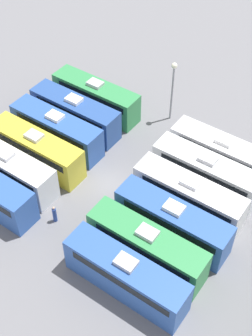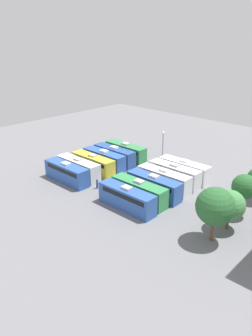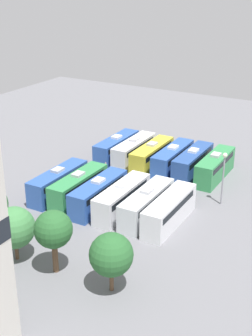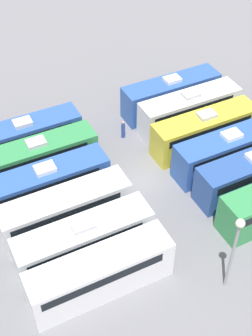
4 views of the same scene
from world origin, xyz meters
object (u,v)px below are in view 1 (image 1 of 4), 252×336
object	(u,v)px
bus_3	(37,149)
light_pole	(173,81)
bus_11	(126,275)
worker_person	(55,214)
bus_2	(57,129)
bus_7	(206,172)
bus_0	(96,97)
bus_6	(222,154)
bus_8	(189,195)
bus_10	(147,246)
bus_1	(75,113)
bus_9	(173,221)
bus_4	(8,167)

from	to	relation	value
bus_3	light_pole	world-z (taller)	light_pole
bus_11	worker_person	xyz separation A→B (m)	(-1.81, -8.89, -1.01)
bus_2	bus_7	distance (m)	15.40
bus_0	bus_7	xyz separation A→B (m)	(3.16, 15.12, 0.00)
bus_2	bus_7	xyz separation A→B (m)	(-3.37, 15.02, 0.00)
bus_2	bus_3	xyz separation A→B (m)	(3.28, 0.30, 0.00)
bus_0	bus_6	xyz separation A→B (m)	(0.16, 15.21, 0.00)
bus_8	bus_10	xyz separation A→B (m)	(6.51, -0.08, 0.00)
bus_1	bus_7	xyz separation A→B (m)	(-0.25, 15.20, 0.00)
bus_8	bus_3	bearing A→B (deg)	-77.36
bus_7	bus_9	world-z (taller)	same
bus_2	light_pole	size ratio (longest dim) A/B	1.45
bus_10	bus_11	bearing A→B (deg)	3.23
bus_9	light_pole	distance (m)	15.84
bus_0	bus_8	size ratio (longest dim) A/B	1.00
bus_11	bus_6	bearing A→B (deg)	-179.53
bus_6	bus_7	bearing A→B (deg)	-1.73
bus_2	bus_3	bearing A→B (deg)	5.30
bus_1	bus_6	distance (m)	15.63
bus_7	worker_person	world-z (taller)	bus_7
bus_6	bus_10	xyz separation A→B (m)	(12.84, -0.05, 0.00)
bus_6	bus_7	world-z (taller)	same
bus_8	worker_person	distance (m)	11.80
bus_10	bus_9	bearing A→B (deg)	173.25
bus_11	light_pole	world-z (taller)	light_pole
light_pole	bus_2	bearing A→B (deg)	-35.76
bus_6	worker_person	xyz separation A→B (m)	(14.13, -8.76, -1.01)
light_pole	bus_10	bearing A→B (deg)	25.39
bus_2	worker_person	bearing A→B (deg)	39.32
worker_person	bus_1	bearing A→B (deg)	-149.02
bus_2	bus_9	bearing A→B (deg)	78.42
bus_0	bus_2	world-z (taller)	same
bus_1	bus_2	world-z (taller)	same
bus_6	bus_10	distance (m)	12.84
bus_9	light_pole	xyz separation A→B (m)	(-13.21, -8.22, 2.94)
light_pole	bus_9	bearing A→B (deg)	31.91
bus_7	bus_9	bearing A→B (deg)	3.81
bus_2	bus_8	distance (m)	15.15
bus_3	bus_8	distance (m)	15.21
bus_0	bus_9	bearing A→B (deg)	58.04
worker_person	light_pole	world-z (taller)	light_pole
bus_2	bus_10	bearing A→B (deg)	66.78
bus_1	bus_7	bearing A→B (deg)	90.94
bus_4	bus_0	bearing A→B (deg)	179.74
bus_6	bus_10	size ratio (longest dim) A/B	1.00
bus_1	bus_8	bearing A→B (deg)	78.65
bus_3	bus_4	world-z (taller)	same
bus_6	worker_person	size ratio (longest dim) A/B	5.48
bus_6	bus_0	bearing A→B (deg)	-90.62
bus_0	bus_4	distance (m)	13.15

